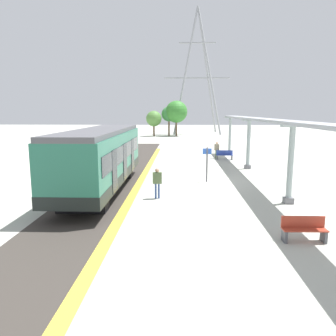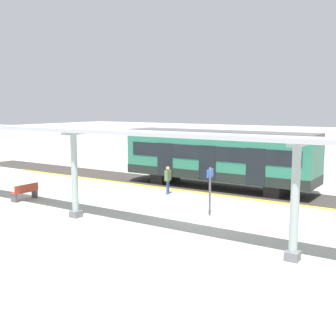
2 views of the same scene
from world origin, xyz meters
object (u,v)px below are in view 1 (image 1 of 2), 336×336
at_px(bench_near_end, 304,229).
at_px(passenger_waiting_near_edge, 157,180).
at_px(canopy_pillar_second, 291,164).
at_px(canopy_pillar_third, 248,144).
at_px(platform_info_sign, 207,161).
at_px(canopy_pillar_fourth, 230,135).
at_px(passenger_by_the_benches, 217,148).
at_px(bench_mid_platform, 224,155).
at_px(train_near_carriage, 102,159).

distance_m(bench_near_end, passenger_waiting_near_edge, 7.71).
distance_m(canopy_pillar_second, canopy_pillar_third, 9.78).
distance_m(canopy_pillar_third, platform_info_sign, 6.12).
xyz_separation_m(canopy_pillar_fourth, passenger_by_the_benches, (-1.79, -3.97, -0.94)).
relative_size(canopy_pillar_second, canopy_pillar_fourth, 1.00).
height_order(bench_near_end, passenger_by_the_benches, passenger_by_the_benches).
height_order(canopy_pillar_third, platform_info_sign, canopy_pillar_third).
height_order(canopy_pillar_third, passenger_waiting_near_edge, canopy_pillar_third).
bearing_deg(canopy_pillar_third, bench_mid_platform, 103.36).
bearing_deg(bench_near_end, canopy_pillar_second, 77.90).
xyz_separation_m(canopy_pillar_third, passenger_waiting_near_edge, (-6.45, -9.11, -0.95)).
xyz_separation_m(canopy_pillar_fourth, bench_near_end, (-1.02, -24.13, -1.49)).
bearing_deg(platform_info_sign, passenger_by_the_benches, 80.35).
distance_m(bench_near_end, passenger_by_the_benches, 20.19).
height_order(canopy_pillar_third, passenger_by_the_benches, canopy_pillar_third).
height_order(bench_near_end, passenger_waiting_near_edge, passenger_waiting_near_edge).
bearing_deg(canopy_pillar_second, bench_mid_platform, 94.50).
bearing_deg(canopy_pillar_fourth, train_near_carriage, -119.29).
height_order(train_near_carriage, canopy_pillar_second, canopy_pillar_second).
bearing_deg(passenger_waiting_near_edge, canopy_pillar_second, -5.97).
distance_m(canopy_pillar_second, platform_info_sign, 6.07).
distance_m(canopy_pillar_second, passenger_by_the_benches, 15.52).
distance_m(bench_mid_platform, platform_info_sign, 10.11).
height_order(bench_mid_platform, passenger_by_the_benches, passenger_by_the_benches).
relative_size(passenger_waiting_near_edge, passenger_by_the_benches, 1.00).
bearing_deg(canopy_pillar_third, platform_info_sign, -126.07).
bearing_deg(bench_near_end, platform_info_sign, 104.86).
bearing_deg(passenger_waiting_near_edge, bench_near_end, -45.16).
bearing_deg(bench_mid_platform, canopy_pillar_fourth, 76.25).
height_order(passenger_waiting_near_edge, passenger_by_the_benches, passenger_by_the_benches).
xyz_separation_m(bench_mid_platform, platform_info_sign, (-2.43, -9.77, 0.89)).
relative_size(bench_mid_platform, passenger_by_the_benches, 0.96).
bearing_deg(canopy_pillar_fourth, passenger_by_the_benches, -114.35).
xyz_separation_m(bench_mid_platform, passenger_waiting_near_edge, (-5.30, -13.96, 0.55)).
xyz_separation_m(train_near_carriage, canopy_pillar_fourth, (9.64, 17.19, 0.11)).
bearing_deg(passenger_by_the_benches, platform_info_sign, -99.65).
bearing_deg(platform_info_sign, train_near_carriage, -155.98).
relative_size(platform_info_sign, passenger_by_the_benches, 1.38).
distance_m(bench_near_end, platform_info_sign, 10.02).
height_order(canopy_pillar_second, canopy_pillar_fourth, same).
distance_m(bench_mid_platform, passenger_by_the_benches, 1.13).
xyz_separation_m(platform_info_sign, passenger_waiting_near_edge, (-2.87, -4.19, -0.34)).
bearing_deg(canopy_pillar_fourth, canopy_pillar_third, -90.00).
relative_size(canopy_pillar_fourth, passenger_by_the_benches, 2.40).
relative_size(train_near_carriage, bench_near_end, 7.83).
bearing_deg(passenger_waiting_near_edge, canopy_pillar_fourth, 70.95).
relative_size(bench_near_end, platform_info_sign, 0.69).
bearing_deg(passenger_waiting_near_edge, passenger_by_the_benches, 72.44).
bearing_deg(train_near_carriage, canopy_pillar_third, 38.32).
height_order(canopy_pillar_second, bench_near_end, canopy_pillar_second).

